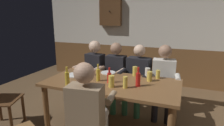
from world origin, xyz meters
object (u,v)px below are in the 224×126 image
dining_table (112,88)px  pint_glass_4 (158,74)px  pint_glass_1 (125,82)px  pint_glass_7 (88,71)px  pint_glass_6 (147,72)px  bottle_2 (98,74)px  pint_glass_5 (82,82)px  bottle_0 (109,77)px  person_0 (93,70)px  bottle_1 (67,78)px  pint_glass_2 (135,71)px  plate_0 (74,75)px  person_3 (163,78)px  person_1 (114,73)px  person_2 (137,75)px  bottle_3 (138,79)px  pint_glass_3 (111,81)px  plate_1 (108,73)px  person_4 (88,107)px  wall_dart_cabinet (110,11)px  pint_glass_0 (149,76)px

dining_table → pint_glass_4: size_ratio=14.76×
pint_glass_1 → pint_glass_7: pint_glass_1 is taller
pint_glass_1 → pint_glass_6: size_ratio=1.09×
bottle_2 → pint_glass_5: bottle_2 is taller
bottle_0 → bottle_2: bottle_2 is taller
person_0 → pint_glass_6: bearing=174.4°
bottle_1 → pint_glass_2: (0.72, 0.77, -0.03)m
plate_0 → pint_glass_2: 0.96m
person_3 → pint_glass_5: size_ratio=7.54×
person_1 → pint_glass_7: size_ratio=9.73×
pint_glass_1 → person_1: bearing=119.0°
bottle_2 → pint_glass_7: bearing=144.2°
person_2 → bottle_3: person_2 is taller
person_2 → pint_glass_6: (0.23, -0.30, 0.16)m
pint_glass_7 → pint_glass_2: bearing=18.6°
person_1 → pint_glass_3: (0.30, -0.90, 0.17)m
bottle_3 → bottle_1: bearing=-158.8°
person_0 → plate_1: person_0 is taller
person_0 → bottle_3: 1.30m
plate_1 → bottle_1: bearing=-110.2°
pint_glass_5 → pint_glass_3: bearing=25.3°
person_4 → pint_glass_6: size_ratio=8.48×
person_2 → pint_glass_5: person_2 is taller
person_0 → pint_glass_5: bearing=119.8°
person_2 → pint_glass_3: size_ratio=7.47×
bottle_3 → pint_glass_4: bottle_3 is taller
person_4 → pint_glass_7: person_4 is taller
person_1 → bottle_3: (0.61, -0.74, 0.19)m
bottle_0 → pint_glass_3: bearing=-59.3°
dining_table → plate_0: plate_0 is taller
pint_glass_7 → wall_dart_cabinet: bearing=101.8°
plate_0 → bottle_0: bottle_0 is taller
bottle_1 → pint_glass_5: 0.22m
person_1 → pint_glass_2: bearing=148.7°
pint_glass_0 → pint_glass_2: pint_glass_2 is taller
pint_glass_1 → bottle_0: bearing=157.0°
person_2 → person_4: person_4 is taller
bottle_0 → person_1: bearing=105.5°
person_1 → person_3: (0.87, 0.01, 0.01)m
pint_glass_5 → wall_dart_cabinet: 2.78m
person_3 → bottle_3: person_3 is taller
person_4 → pint_glass_3: (0.09, 0.49, 0.16)m
dining_table → bottle_2: bearing=-167.3°
person_3 → pint_glass_5: bearing=43.9°
person_1 → pint_glass_4: person_1 is taller
pint_glass_3 → bottle_2: bearing=148.5°
person_4 → pint_glass_4: 1.25m
pint_glass_0 → pint_glass_6: same height
dining_table → pint_glass_3: 0.28m
pint_glass_1 → wall_dart_cabinet: wall_dart_cabinet is taller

